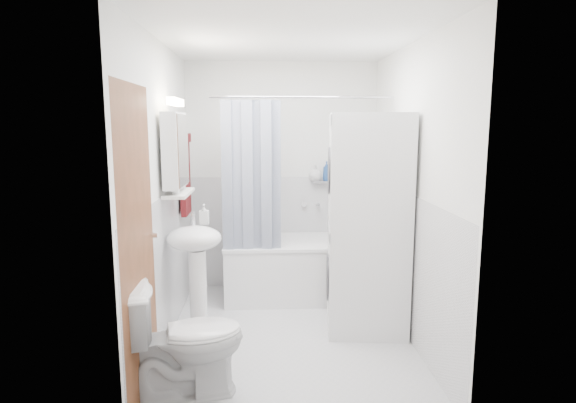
{
  "coord_description": "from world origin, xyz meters",
  "views": [
    {
      "loc": [
        -0.2,
        -3.82,
        1.75
      ],
      "look_at": [
        0.0,
        0.15,
        1.12
      ],
      "focal_mm": 30.0,
      "sensor_mm": 36.0,
      "label": 1
    }
  ],
  "objects_px": {
    "washer_dryer": "(367,223)",
    "toilet": "(184,340)",
    "sink": "(195,256)",
    "bathtub": "(301,266)"
  },
  "relations": [
    {
      "from": "washer_dryer",
      "to": "toilet",
      "type": "xyz_separation_m",
      "value": [
        -1.4,
        -1.01,
        -0.54
      ]
    },
    {
      "from": "toilet",
      "to": "sink",
      "type": "bearing_deg",
      "value": -11.25
    },
    {
      "from": "sink",
      "to": "bathtub",
      "type": "bearing_deg",
      "value": 45.36
    },
    {
      "from": "bathtub",
      "to": "washer_dryer",
      "type": "bearing_deg",
      "value": -57.7
    },
    {
      "from": "toilet",
      "to": "bathtub",
      "type": "bearing_deg",
      "value": -40.17
    },
    {
      "from": "sink",
      "to": "toilet",
      "type": "xyz_separation_m",
      "value": [
        0.03,
        -0.85,
        -0.32
      ]
    },
    {
      "from": "sink",
      "to": "toilet",
      "type": "relative_size",
      "value": 1.34
    },
    {
      "from": "bathtub",
      "to": "washer_dryer",
      "type": "height_order",
      "value": "washer_dryer"
    },
    {
      "from": "sink",
      "to": "toilet",
      "type": "distance_m",
      "value": 0.91
    },
    {
      "from": "bathtub",
      "to": "washer_dryer",
      "type": "distance_m",
      "value": 1.1
    }
  ]
}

